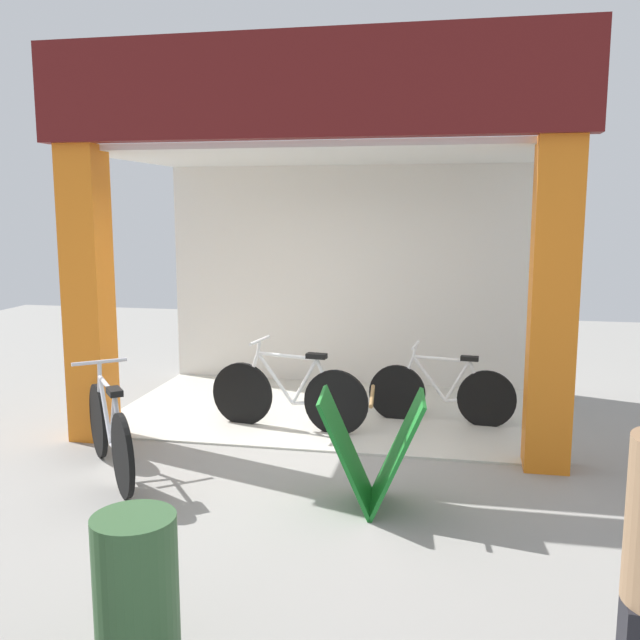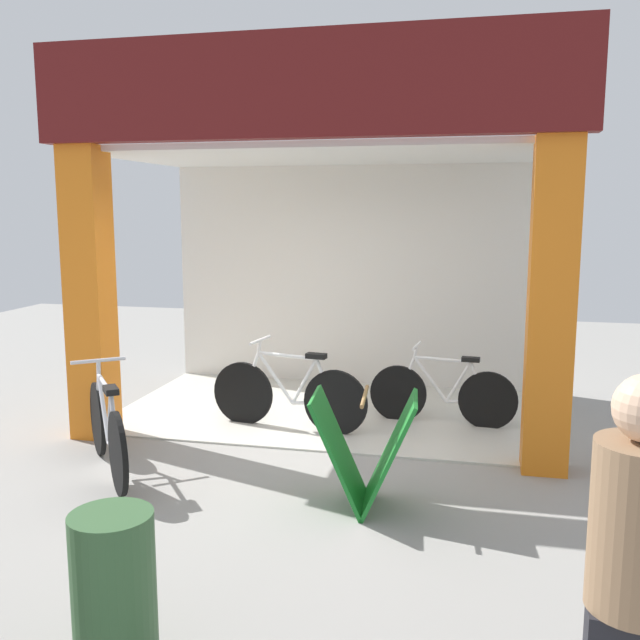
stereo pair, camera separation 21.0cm
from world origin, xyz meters
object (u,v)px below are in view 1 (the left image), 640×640
bicycle_inside_0 (289,394)px  trash_bin (137,597)px  sandwich_board_sign (371,451)px  bicycle_parked_0 (110,432)px  bicycle_inside_1 (442,393)px

bicycle_inside_0 → trash_bin: bearing=-87.1°
trash_bin → sandwich_board_sign: bearing=68.4°
bicycle_parked_0 → sandwich_board_sign: size_ratio=1.53×
sandwich_board_sign → bicycle_inside_1: bearing=78.1°
sandwich_board_sign → trash_bin: (-0.87, -2.20, -0.03)m
bicycle_parked_0 → trash_bin: bearing=-59.8°
bicycle_parked_0 → sandwich_board_sign: bicycle_parked_0 is taller
bicycle_parked_0 → trash_bin: 2.79m
sandwich_board_sign → trash_bin: size_ratio=1.08×
bicycle_parked_0 → bicycle_inside_1: bearing=36.3°
bicycle_parked_0 → trash_bin: size_ratio=1.66×
bicycle_parked_0 → bicycle_inside_0: bearing=51.5°
bicycle_inside_1 → bicycle_parked_0: (-2.75, -2.01, 0.04)m
sandwich_board_sign → trash_bin: sandwich_board_sign is taller
bicycle_inside_0 → sandwich_board_sign: bearing=-58.4°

